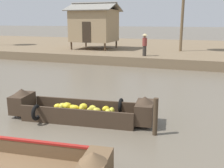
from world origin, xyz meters
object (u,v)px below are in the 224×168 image
stilt_house_left (94,25)px  vendor_person (145,43)px  banana_boat (81,110)px  mooring_post (155,117)px

stilt_house_left → vendor_person: bearing=-32.8°
banana_boat → stilt_house_left: bearing=111.8°
stilt_house_left → vendor_person: stilt_house_left is taller
banana_boat → stilt_house_left: stilt_house_left is taller
vendor_person → mooring_post: bearing=-75.6°
vendor_person → mooring_post: size_ratio=1.49×
mooring_post → banana_boat: bearing=172.1°
vendor_person → mooring_post: 12.54m
stilt_house_left → mooring_post: 18.16m
stilt_house_left → vendor_person: 6.83m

